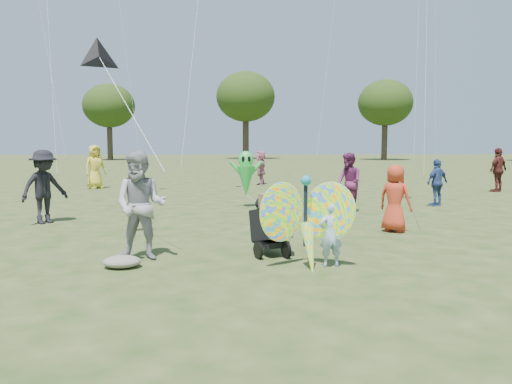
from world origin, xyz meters
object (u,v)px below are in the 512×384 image
crowd_e (349,182)px  jogging_stroller (270,220)px  child_girl (331,234)px  alien_kite (246,176)px  crowd_c (437,183)px  crowd_g (95,167)px  adult_man (141,206)px  butterfly_kite (307,223)px  crowd_b (44,187)px  crowd_a (395,198)px  crowd_j (261,167)px  crowd_h (498,170)px

crowd_e → jogging_stroller: (-2.75, -5.25, -0.24)m
child_girl → alien_kite: (-1.02, 7.51, 0.45)m
crowd_c → crowd_g: size_ratio=0.78×
jogging_stroller → alien_kite: (-0.14, 6.50, 0.36)m
adult_man → butterfly_kite: adult_man is taller
adult_man → butterfly_kite: bearing=-7.8°
child_girl → crowd_b: crowd_b is taller
crowd_c → crowd_g: 14.08m
butterfly_kite → adult_man: bearing=163.9°
crowd_g → butterfly_kite: crowd_g is taller
butterfly_kite → alien_kite: (-0.62, 7.58, 0.24)m
crowd_a → crowd_j: 13.12m
child_girl → alien_kite: size_ratio=0.60×
jogging_stroller → butterfly_kite: size_ratio=0.65×
crowd_e → butterfly_kite: crowd_e is taller
crowd_g → crowd_a: bearing=-92.1°
child_girl → crowd_a: bearing=-130.0°
crowd_b → crowd_h: crowd_b is taller
crowd_a → crowd_j: (-2.03, 12.96, 0.06)m
adult_man → crowd_e: 7.45m
adult_man → crowd_j: 15.63m
butterfly_kite → crowd_c: bearing=54.4°
child_girl → crowd_b: size_ratio=0.58×
adult_man → crowd_b: (-3.00, 4.04, -0.02)m
crowd_g → alien_kite: size_ratio=1.09×
crowd_b → crowd_c: bearing=-34.1°
child_girl → alien_kite: bearing=-87.7°
crowd_h → crowd_c: bearing=14.1°
crowd_g → crowd_j: bearing=-29.1°
crowd_c → butterfly_kite: 9.27m
child_girl → crowd_c: size_ratio=0.71×
crowd_e → crowd_j: crowd_e is taller
child_girl → crowd_a: size_ratio=0.70×
crowd_e → crowd_a: bearing=-9.5°
crowd_a → crowd_b: crowd_b is taller
crowd_c → crowd_j: crowd_j is taller
jogging_stroller → child_girl: bearing=-69.9°
crowd_h → crowd_e: bearing=6.0°
crowd_b → crowd_e: bearing=-37.2°
crowd_c → jogging_stroller: (-5.88, -6.46, -0.13)m
crowd_c → crowd_e: size_ratio=0.87×
crowd_g → crowd_h: (16.69, -2.60, -0.05)m
crowd_e → crowd_j: size_ratio=1.05×
crowd_a → butterfly_kite: butterfly_kite is taller
crowd_a → jogging_stroller: 3.61m
adult_man → crowd_c: adult_man is taller
crowd_e → butterfly_kite: 6.72m
crowd_a → crowd_e: crowd_e is taller
crowd_g → alien_kite: bearing=-89.3°
crowd_a → crowd_j: bearing=-37.5°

